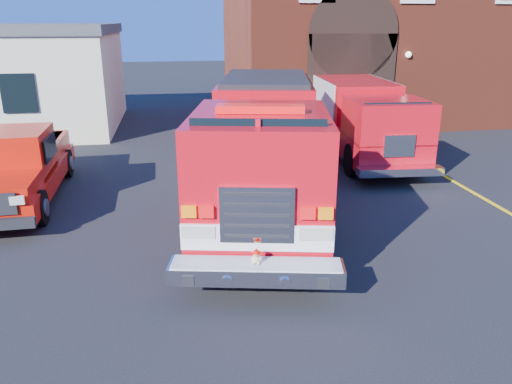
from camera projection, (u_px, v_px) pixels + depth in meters
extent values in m
plane|color=black|center=(247.00, 229.00, 11.30)|extent=(100.00, 100.00, 0.00)
cube|color=yellow|center=(484.00, 199.00, 13.23)|extent=(0.12, 3.00, 0.01)
cube|color=yellow|center=(429.00, 167.00, 16.03)|extent=(0.12, 3.00, 0.01)
cube|color=yellow|center=(390.00, 146.00, 18.83)|extent=(0.12, 3.00, 0.01)
cube|color=maroon|center=(386.00, 31.00, 24.44)|extent=(15.00, 10.00, 8.00)
cube|color=black|center=(350.00, 86.00, 19.87)|extent=(3.60, 0.12, 4.00)
cylinder|color=black|center=(354.00, 34.00, 19.22)|extent=(3.60, 0.12, 3.60)
cube|color=black|center=(18.00, 93.00, 17.94)|extent=(1.20, 0.10, 1.40)
cylinder|color=black|center=(202.00, 232.00, 9.73)|extent=(0.57, 1.17, 1.12)
cylinder|color=black|center=(317.00, 234.00, 9.65)|extent=(0.57, 1.17, 1.12)
cube|color=red|center=(263.00, 170.00, 12.68)|extent=(4.34, 9.50, 0.92)
cube|color=red|center=(266.00, 109.00, 14.51)|extent=(3.40, 4.91, 1.63)
cube|color=red|center=(260.00, 153.00, 9.48)|extent=(3.15, 3.71, 1.53)
cube|color=black|center=(258.00, 149.00, 8.15)|extent=(2.21, 0.53, 0.96)
cube|color=red|center=(260.00, 109.00, 9.21)|extent=(1.67, 0.67, 0.14)
cube|color=white|center=(257.00, 238.00, 8.26)|extent=(2.51, 0.57, 0.45)
cube|color=silver|center=(257.00, 215.00, 8.11)|extent=(1.21, 0.30, 0.96)
cube|color=silver|center=(256.00, 272.00, 8.14)|extent=(2.91, 1.12, 0.29)
cube|color=#B7B7BF|center=(222.00, 109.00, 14.56)|extent=(0.77, 3.61, 1.33)
cube|color=#B7B7BF|center=(310.00, 109.00, 14.47)|extent=(0.77, 3.61, 1.33)
sphere|color=#D2AF8A|center=(256.00, 260.00, 8.07)|extent=(0.17, 0.17, 0.14)
sphere|color=#D2AF8A|center=(256.00, 254.00, 8.03)|extent=(0.13, 0.13, 0.11)
sphere|color=#D2AF8A|center=(254.00, 251.00, 8.03)|extent=(0.05, 0.05, 0.04)
sphere|color=#D2AF8A|center=(259.00, 251.00, 8.03)|extent=(0.05, 0.05, 0.04)
ellipsoid|color=red|center=(256.00, 252.00, 8.02)|extent=(0.14, 0.14, 0.07)
cylinder|color=red|center=(256.00, 253.00, 8.02)|extent=(0.16, 0.16, 0.01)
cylinder|color=black|center=(39.00, 208.00, 11.42)|extent=(0.32, 0.84, 0.83)
cube|color=#BD1508|center=(17.00, 179.00, 12.98)|extent=(2.24, 5.76, 0.47)
cube|color=#BD1508|center=(8.00, 151.00, 12.42)|extent=(1.96, 1.92, 1.04)
cube|color=#BD1508|center=(29.00, 148.00, 14.38)|extent=(1.97, 2.23, 0.57)
cylinder|color=black|center=(352.00, 160.00, 15.06)|extent=(0.38, 1.00, 0.99)
cylinder|color=black|center=(415.00, 158.00, 15.23)|extent=(0.38, 1.00, 0.99)
cube|color=red|center=(361.00, 133.00, 17.42)|extent=(2.72, 7.30, 0.81)
cube|color=red|center=(352.00, 98.00, 18.35)|extent=(2.54, 4.62, 1.34)
cube|color=red|center=(388.00, 120.00, 14.75)|extent=(2.38, 2.30, 1.16)
cube|color=#B7B7BF|center=(322.00, 100.00, 18.27)|extent=(0.29, 3.76, 1.52)
cube|color=#B7B7BF|center=(381.00, 100.00, 18.48)|extent=(0.29, 3.76, 1.52)
cube|color=silver|center=(400.00, 171.00, 13.92)|extent=(2.44, 0.57, 0.22)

